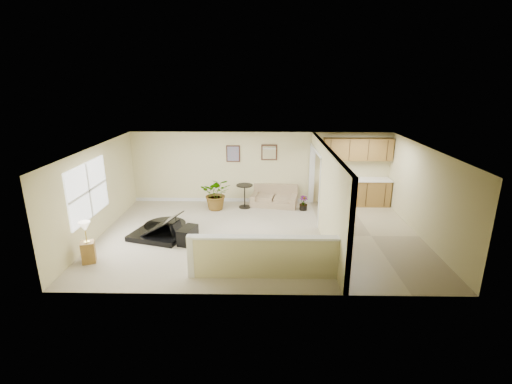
{
  "coord_description": "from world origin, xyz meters",
  "views": [
    {
      "loc": [
        0.08,
        -9.66,
        4.28
      ],
      "look_at": [
        -0.11,
        0.4,
        1.16
      ],
      "focal_mm": 26.0,
      "sensor_mm": 36.0,
      "label": 1
    }
  ],
  "objects_px": {
    "palm_plant": "(217,194)",
    "loveseat": "(274,195)",
    "piano": "(158,216)",
    "piano_bench": "(188,235)",
    "lamp_stand": "(87,245)",
    "small_plant": "(303,204)",
    "accent_table": "(245,193)"
  },
  "relations": [
    {
      "from": "piano_bench",
      "to": "palm_plant",
      "type": "relative_size",
      "value": 0.59
    },
    {
      "from": "palm_plant",
      "to": "lamp_stand",
      "type": "height_order",
      "value": "palm_plant"
    },
    {
      "from": "palm_plant",
      "to": "lamp_stand",
      "type": "xyz_separation_m",
      "value": [
        -2.64,
        -3.82,
        -0.11
      ]
    },
    {
      "from": "loveseat",
      "to": "lamp_stand",
      "type": "height_order",
      "value": "lamp_stand"
    },
    {
      "from": "small_plant",
      "to": "accent_table",
      "type": "bearing_deg",
      "value": 173.47
    },
    {
      "from": "accent_table",
      "to": "lamp_stand",
      "type": "xyz_separation_m",
      "value": [
        -3.57,
        -4.01,
        -0.08
      ]
    },
    {
      "from": "piano",
      "to": "lamp_stand",
      "type": "height_order",
      "value": "piano"
    },
    {
      "from": "loveseat",
      "to": "lamp_stand",
      "type": "xyz_separation_m",
      "value": [
        -4.59,
        -4.33,
        0.1
      ]
    },
    {
      "from": "small_plant",
      "to": "loveseat",
      "type": "bearing_deg",
      "value": 150.66
    },
    {
      "from": "piano_bench",
      "to": "small_plant",
      "type": "bearing_deg",
      "value": 38.16
    },
    {
      "from": "accent_table",
      "to": "small_plant",
      "type": "height_order",
      "value": "accent_table"
    },
    {
      "from": "accent_table",
      "to": "small_plant",
      "type": "bearing_deg",
      "value": -6.53
    },
    {
      "from": "small_plant",
      "to": "lamp_stand",
      "type": "xyz_separation_m",
      "value": [
        -5.56,
        -3.78,
        0.23
      ]
    },
    {
      "from": "loveseat",
      "to": "small_plant",
      "type": "height_order",
      "value": "loveseat"
    },
    {
      "from": "loveseat",
      "to": "small_plant",
      "type": "distance_m",
      "value": 1.11
    },
    {
      "from": "palm_plant",
      "to": "piano_bench",
      "type": "bearing_deg",
      "value": -99.8
    },
    {
      "from": "piano",
      "to": "accent_table",
      "type": "distance_m",
      "value": 3.28
    },
    {
      "from": "palm_plant",
      "to": "loveseat",
      "type": "bearing_deg",
      "value": 14.6
    },
    {
      "from": "loveseat",
      "to": "lamp_stand",
      "type": "distance_m",
      "value": 6.31
    },
    {
      "from": "accent_table",
      "to": "palm_plant",
      "type": "xyz_separation_m",
      "value": [
        -0.93,
        -0.19,
        0.03
      ]
    },
    {
      "from": "piano_bench",
      "to": "lamp_stand",
      "type": "bearing_deg",
      "value": -152.59
    },
    {
      "from": "piano",
      "to": "palm_plant",
      "type": "bearing_deg",
      "value": 73.34
    },
    {
      "from": "piano",
      "to": "loveseat",
      "type": "xyz_separation_m",
      "value": [
        3.33,
        2.65,
        -0.22
      ]
    },
    {
      "from": "piano",
      "to": "loveseat",
      "type": "distance_m",
      "value": 4.26
    },
    {
      "from": "piano_bench",
      "to": "loveseat",
      "type": "xyz_separation_m",
      "value": [
        2.41,
        3.2,
        0.12
      ]
    },
    {
      "from": "palm_plant",
      "to": "small_plant",
      "type": "xyz_separation_m",
      "value": [
        2.91,
        -0.04,
        -0.33
      ]
    },
    {
      "from": "piano",
      "to": "accent_table",
      "type": "xyz_separation_m",
      "value": [
        2.31,
        2.33,
        -0.05
      ]
    },
    {
      "from": "piano_bench",
      "to": "lamp_stand",
      "type": "xyz_separation_m",
      "value": [
        -2.18,
        -1.13,
        0.22
      ]
    },
    {
      "from": "piano",
      "to": "piano_bench",
      "type": "relative_size",
      "value": 2.94
    },
    {
      "from": "palm_plant",
      "to": "lamp_stand",
      "type": "relative_size",
      "value": 1.07
    },
    {
      "from": "lamp_stand",
      "to": "piano",
      "type": "bearing_deg",
      "value": 53.04
    },
    {
      "from": "piano_bench",
      "to": "piano",
      "type": "bearing_deg",
      "value": 149.23
    }
  ]
}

